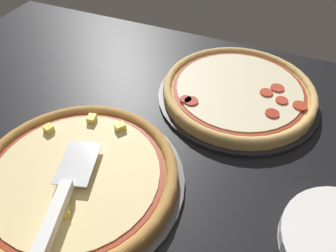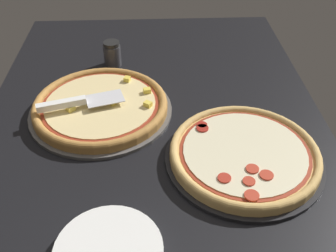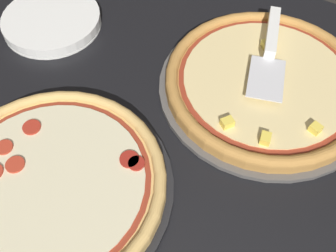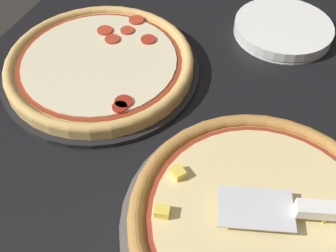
% 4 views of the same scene
% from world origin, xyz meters
% --- Properties ---
extents(ground_plane, '(1.43, 1.01, 0.04)m').
position_xyz_m(ground_plane, '(0.00, 0.00, -0.02)').
color(ground_plane, black).
extents(pizza_pan_front, '(0.43, 0.43, 0.01)m').
position_xyz_m(pizza_pan_front, '(-0.04, -0.16, 0.01)').
color(pizza_pan_front, '#565451').
rests_on(pizza_pan_front, ground_plane).
extents(pizza_front, '(0.40, 0.40, 0.04)m').
position_xyz_m(pizza_front, '(-0.04, -0.16, 0.03)').
color(pizza_front, '#B77F3D').
rests_on(pizza_front, pizza_pan_front).
extents(pizza_pan_back, '(0.41, 0.41, 0.01)m').
position_xyz_m(pizza_pan_back, '(0.19, 0.23, 0.01)').
color(pizza_pan_back, black).
rests_on(pizza_pan_back, ground_plane).
extents(pizza_back, '(0.39, 0.39, 0.03)m').
position_xyz_m(pizza_back, '(0.19, 0.23, 0.03)').
color(pizza_back, '#DBAD60').
rests_on(pizza_back, pizza_pan_back).
extents(serving_spatula, '(0.11, 0.25, 0.02)m').
position_xyz_m(serving_spatula, '(-0.01, -0.24, 0.06)').
color(serving_spatula, silver).
rests_on(serving_spatula, pizza_front).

